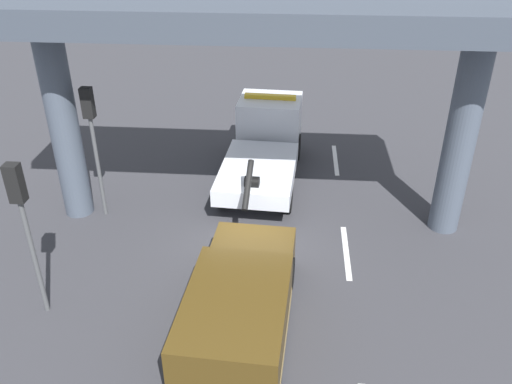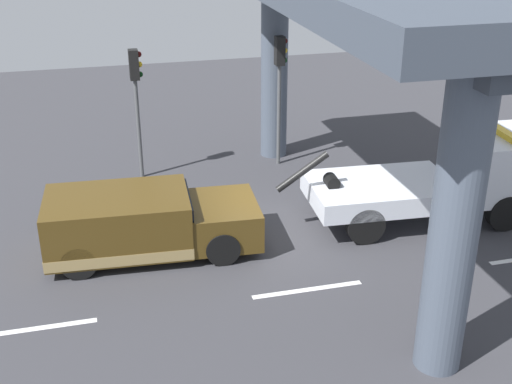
# 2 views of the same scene
# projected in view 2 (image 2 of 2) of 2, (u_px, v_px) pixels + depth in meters

# --- Properties ---
(ground_plane) EXTENTS (60.00, 40.00, 0.10)m
(ground_plane) POSITION_uv_depth(u_px,v_px,m) (275.00, 237.00, 17.62)
(ground_plane) COLOR #38383D
(lane_stripe_west) EXTENTS (2.60, 0.16, 0.01)m
(lane_stripe_west) POSITION_uv_depth(u_px,v_px,m) (33.00, 329.00, 13.85)
(lane_stripe_west) COLOR silver
(lane_stripe_west) RESTS_ON ground
(lane_stripe_mid) EXTENTS (2.60, 0.16, 0.01)m
(lane_stripe_mid) POSITION_uv_depth(u_px,v_px,m) (307.00, 290.00, 15.21)
(lane_stripe_mid) COLOR silver
(lane_stripe_mid) RESTS_ON ground
(tow_truck_white) EXTENTS (7.31, 2.74, 2.46)m
(tow_truck_white) POSITION_uv_depth(u_px,v_px,m) (448.00, 176.00, 18.17)
(tow_truck_white) COLOR silver
(tow_truck_white) RESTS_ON ground
(towed_van_green) EXTENTS (5.32, 2.48, 1.58)m
(towed_van_green) POSITION_uv_depth(u_px,v_px,m) (142.00, 224.00, 16.51)
(towed_van_green) COLOR #4C3814
(towed_van_green) RESTS_ON ground
(overpass_structure) EXTENTS (3.60, 13.53, 6.65)m
(overpass_structure) POSITION_uv_depth(u_px,v_px,m) (343.00, 16.00, 15.64)
(overpass_structure) COLOR #4C5666
(overpass_structure) RESTS_ON ground
(traffic_light_near) EXTENTS (0.39, 0.32, 4.05)m
(traffic_light_near) POSITION_uv_depth(u_px,v_px,m) (136.00, 86.00, 20.01)
(traffic_light_near) COLOR #515456
(traffic_light_near) RESTS_ON ground
(traffic_light_far) EXTENTS (0.39, 0.32, 4.21)m
(traffic_light_far) POSITION_uv_depth(u_px,v_px,m) (280.00, 73.00, 20.98)
(traffic_light_far) COLOR #515456
(traffic_light_far) RESTS_ON ground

